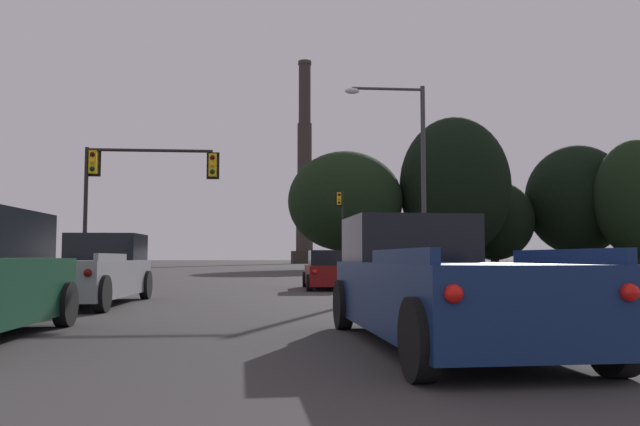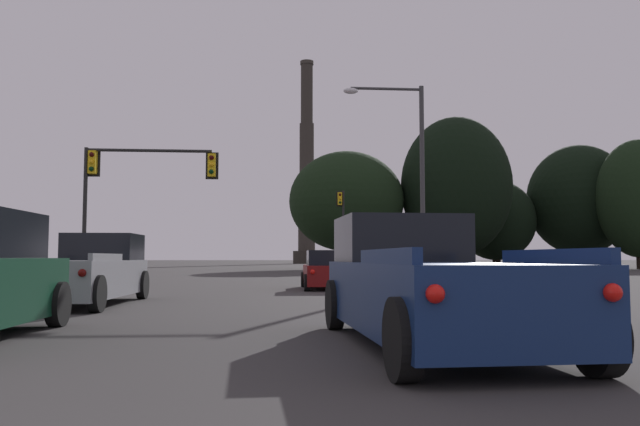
# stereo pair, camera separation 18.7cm
# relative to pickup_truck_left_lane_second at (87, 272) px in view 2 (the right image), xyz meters

# --- Properties ---
(pickup_truck_left_lane_second) EXTENTS (2.26, 5.53, 1.82)m
(pickup_truck_left_lane_second) POSITION_rel_pickup_truck_left_lane_second_xyz_m (0.00, 0.00, 0.00)
(pickup_truck_left_lane_second) COLOR gray
(pickup_truck_left_lane_second) RESTS_ON ground_plane
(pickup_truck_right_lane_third) EXTENTS (2.40, 5.58, 1.82)m
(pickup_truck_right_lane_third) POSITION_rel_pickup_truck_left_lane_second_xyz_m (6.73, -7.82, 0.00)
(pickup_truck_right_lane_third) COLOR navy
(pickup_truck_right_lane_third) RESTS_ON ground_plane
(hatchback_right_lane_front) EXTENTS (1.96, 4.13, 1.44)m
(hatchback_right_lane_front) POSITION_rel_pickup_truck_left_lane_second_xyz_m (6.76, 6.99, -0.14)
(hatchback_right_lane_front) COLOR maroon
(hatchback_right_lane_front) RESTS_ON ground_plane
(traffic_light_overhead_left) EXTENTS (6.09, 0.50, 6.13)m
(traffic_light_overhead_left) POSITION_rel_pickup_truck_left_lane_second_xyz_m (-1.73, 12.33, 3.91)
(traffic_light_overhead_left) COLOR black
(traffic_light_overhead_left) RESTS_ON ground_plane
(traffic_light_far_right) EXTENTS (0.78, 0.50, 6.69)m
(traffic_light_far_right) POSITION_rel_pickup_truck_left_lane_second_xyz_m (10.45, 34.59, 3.56)
(traffic_light_far_right) COLOR black
(traffic_light_far_right) RESTS_ON ground_plane
(street_lamp) EXTENTS (3.52, 0.36, 8.63)m
(street_lamp) POSITION_rel_pickup_truck_left_lane_second_xyz_m (10.58, 10.04, 4.52)
(street_lamp) COLOR #38383A
(street_lamp) RESTS_ON ground_plane
(smokestack) EXTENTS (5.42, 5.42, 41.20)m
(smokestack) POSITION_rel_pickup_truck_left_lane_second_xyz_m (11.78, 108.26, 15.40)
(smokestack) COLOR #2B2722
(smokestack) RESTS_ON ground_plane
(treeline_right_mid) EXTENTS (8.93, 8.03, 9.83)m
(treeline_right_mid) POSITION_rel_pickup_truck_left_lane_second_xyz_m (29.80, 51.78, 4.55)
(treeline_right_mid) COLOR black
(treeline_right_mid) RESTS_ON ground_plane
(treeline_far_left) EXTENTS (11.53, 10.37, 13.88)m
(treeline_far_left) POSITION_rel_pickup_truck_left_lane_second_xyz_m (39.28, 51.18, 6.86)
(treeline_far_left) COLOR black
(treeline_far_left) RESTS_ON ground_plane
(treeline_left_mid) EXTENTS (11.26, 10.13, 15.53)m
(treeline_left_mid) POSITION_rel_pickup_truck_left_lane_second_xyz_m (23.42, 45.51, 7.59)
(treeline_left_mid) COLOR black
(treeline_left_mid) RESTS_ON ground_plane
(treeline_far_right) EXTENTS (8.50, 7.65, 13.41)m
(treeline_far_right) POSITION_rel_pickup_truck_left_lane_second_xyz_m (42.49, 45.01, 6.48)
(treeline_far_right) COLOR black
(treeline_far_right) RESTS_ON ground_plane
(treeline_center_right) EXTENTS (11.59, 10.43, 11.92)m
(treeline_center_right) POSITION_rel_pickup_truck_left_lane_second_xyz_m (12.23, 46.03, 6.05)
(treeline_center_right) COLOR black
(treeline_center_right) RESTS_ON ground_plane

